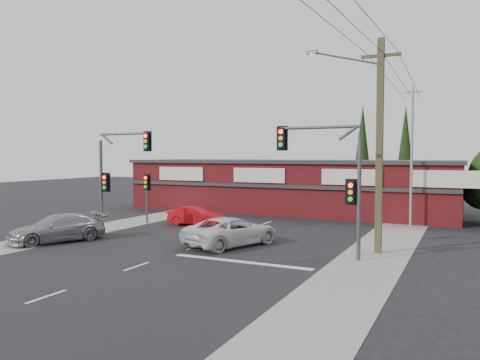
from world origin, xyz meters
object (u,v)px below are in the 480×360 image
at_px(white_suv, 231,231).
at_px(shop_building, 290,185).
at_px(red_sedan, 196,216).
at_px(utility_pole, 377,138).
at_px(silver_suv, 57,228).

distance_m(white_suv, shop_building, 15.58).
xyz_separation_m(white_suv, shop_building, (-2.43, 15.33, 1.40)).
distance_m(red_sedan, shop_building, 10.81).
bearing_deg(utility_pole, red_sedan, 163.20).
bearing_deg(red_sedan, white_suv, -132.70).
xyz_separation_m(silver_suv, utility_pole, (15.74, 4.50, 4.67)).
xyz_separation_m(white_suv, silver_suv, (-8.81, -3.17, -0.01)).
bearing_deg(silver_suv, white_suv, 43.73).
bearing_deg(shop_building, white_suv, -81.00).
height_order(silver_suv, shop_building, shop_building).
bearing_deg(shop_building, silver_suv, -109.04).
relative_size(silver_suv, shop_building, 0.18).
distance_m(red_sedan, utility_pole, 13.45).
relative_size(silver_suv, utility_pole, 0.50).
xyz_separation_m(white_suv, red_sedan, (-5.11, 4.97, -0.10)).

